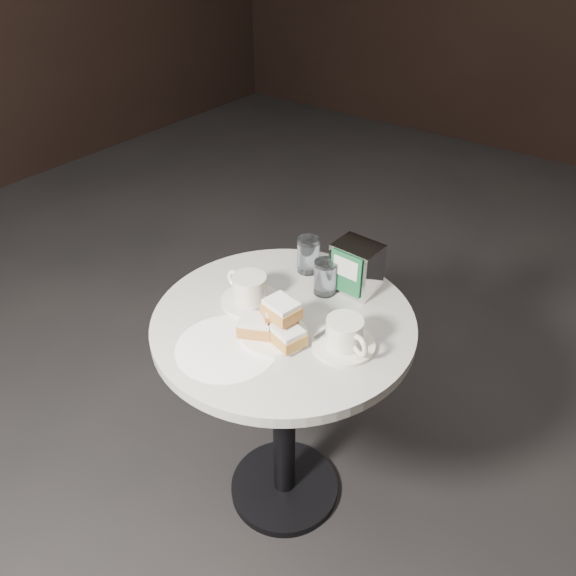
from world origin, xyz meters
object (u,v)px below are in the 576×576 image
at_px(cafe_table, 284,372).
at_px(coffee_cup_right, 345,336).
at_px(water_glass_right, 325,278).
at_px(napkin_dispenser, 356,267).
at_px(water_glass_left, 308,255).
at_px(beignet_plate, 275,324).
at_px(coffee_cup_left, 249,291).

height_order(cafe_table, coffee_cup_right, coffee_cup_right).
relative_size(coffee_cup_right, water_glass_right, 2.02).
relative_size(water_glass_right, napkin_dispenser, 0.71).
height_order(water_glass_left, napkin_dispenser, napkin_dispenser).
xyz_separation_m(cafe_table, water_glass_right, (0.02, 0.16, 0.25)).
bearing_deg(cafe_table, beignet_plate, -67.53).
height_order(cafe_table, coffee_cup_left, coffee_cup_left).
xyz_separation_m(water_glass_left, napkin_dispenser, (0.16, -0.00, 0.02)).
bearing_deg(beignet_plate, coffee_cup_right, 24.01).
bearing_deg(coffee_cup_left, napkin_dispenser, 56.06).
bearing_deg(beignet_plate, napkin_dispenser, 80.34).
bearing_deg(coffee_cup_right, napkin_dispenser, 136.71).
height_order(coffee_cup_left, coffee_cup_right, coffee_cup_left).
bearing_deg(water_glass_left, coffee_cup_right, -40.54).
xyz_separation_m(beignet_plate, water_glass_left, (-0.11, 0.30, 0.01)).
height_order(cafe_table, water_glass_right, water_glass_right).
bearing_deg(water_glass_left, coffee_cup_left, -99.70).
distance_m(coffee_cup_left, water_glass_left, 0.23).
bearing_deg(napkin_dispenser, water_glass_left, -177.07).
relative_size(cafe_table, water_glass_right, 7.35).
height_order(cafe_table, beignet_plate, beignet_plate).
distance_m(beignet_plate, napkin_dispenser, 0.31).
height_order(coffee_cup_right, napkin_dispenser, napkin_dispenser).
distance_m(coffee_cup_left, water_glass_right, 0.21).
height_order(coffee_cup_left, napkin_dispenser, napkin_dispenser).
relative_size(water_glass_left, napkin_dispenser, 0.75).
distance_m(beignet_plate, coffee_cup_left, 0.17).
distance_m(beignet_plate, water_glass_right, 0.24).
xyz_separation_m(water_glass_left, water_glass_right, (0.10, -0.06, -0.00)).
distance_m(water_glass_right, napkin_dispenser, 0.09).
bearing_deg(coffee_cup_right, coffee_cup_left, -159.50).
height_order(beignet_plate, water_glass_left, beignet_plate).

